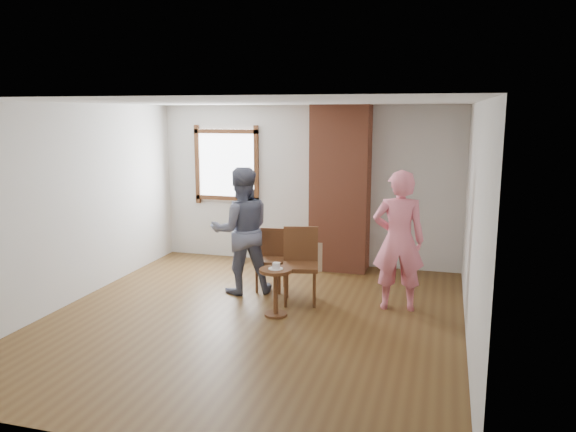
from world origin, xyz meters
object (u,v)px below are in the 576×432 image
at_px(stoneware_crock, 318,255).
at_px(side_table, 276,284).
at_px(dining_chair_right, 300,261).
at_px(person_pink, 399,241).
at_px(dining_chair_left, 272,256).
at_px(man, 241,231).

distance_m(stoneware_crock, side_table, 2.21).
relative_size(dining_chair_right, person_pink, 0.55).
relative_size(stoneware_crock, person_pink, 0.26).
height_order(side_table, person_pink, person_pink).
height_order(dining_chair_right, side_table, dining_chair_right).
bearing_deg(person_pink, stoneware_crock, -55.76).
height_order(dining_chair_left, side_table, dining_chair_left).
relative_size(man, person_pink, 0.98).
height_order(man, person_pink, person_pink).
height_order(dining_chair_left, man, man).
relative_size(stoneware_crock, dining_chair_right, 0.47).
distance_m(side_table, man, 1.16).
distance_m(stoneware_crock, person_pink, 2.17).
bearing_deg(dining_chair_left, man, -147.86).
distance_m(dining_chair_right, man, 0.95).
xyz_separation_m(stoneware_crock, person_pink, (1.38, -1.53, 0.66)).
relative_size(dining_chair_right, man, 0.56).
height_order(dining_chair_right, person_pink, person_pink).
height_order(stoneware_crock, dining_chair_right, dining_chair_right).
relative_size(stoneware_crock, dining_chair_left, 0.54).
distance_m(dining_chair_left, man, 0.59).
bearing_deg(dining_chair_left, person_pink, -15.34).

